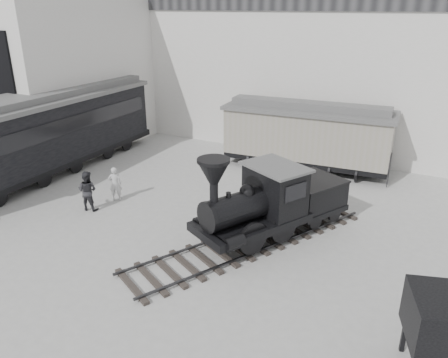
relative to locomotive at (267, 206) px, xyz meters
The scene contains 8 objects.
ground 4.24m from the locomotive, 111.05° to the right, with size 90.00×90.00×0.00m, color #9E9E9B.
north_wall 12.09m from the locomotive, 97.34° to the left, with size 34.00×2.51×11.00m.
west_pavilion 17.40m from the locomotive, 158.73° to the left, with size 7.00×12.11×9.00m.
locomotive is the anchor object (origin of this frame).
boxcar 8.19m from the locomotive, 97.88° to the left, with size 9.07×3.44×3.64m.
passenger_coach 12.84m from the locomotive, behind, with size 3.68×14.94×3.97m.
visitor_a 7.41m from the locomotive, behind, with size 0.58×0.38×1.59m, color silver.
visitor_b 7.89m from the locomotive, behind, with size 0.86×0.67×1.77m, color #2A2A2E.
Camera 1 is at (6.93, -10.01, 8.29)m, focal length 35.00 mm.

